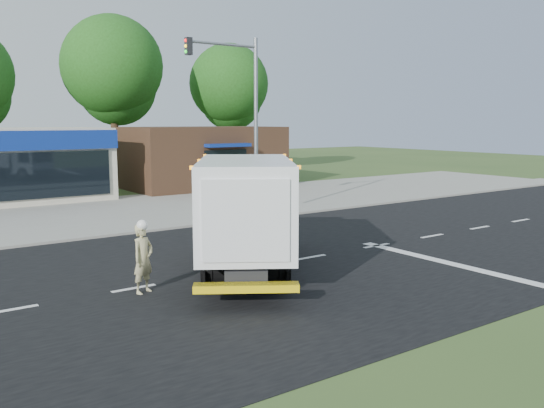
{
  "coord_description": "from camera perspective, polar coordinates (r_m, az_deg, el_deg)",
  "views": [
    {
      "loc": [
        -11.53,
        -14.03,
        4.36
      ],
      "look_at": [
        -0.8,
        1.03,
        1.7
      ],
      "focal_mm": 38.0,
      "sensor_mm": 36.0,
      "label": 1
    }
  ],
  "objects": [
    {
      "name": "ems_box_truck",
      "position": [
        16.63,
        -2.66,
        -0.22
      ],
      "size": [
        6.03,
        7.61,
        3.35
      ],
      "rotation": [
        0.0,
        0.0,
        1.0
      ],
      "color": "black",
      "rests_on": "ground"
    },
    {
      "name": "parking_apron",
      "position": [
        30.62,
        -12.98,
        -0.19
      ],
      "size": [
        60.0,
        9.0,
        0.02
      ],
      "primitive_type": "cube",
      "color": "gray",
      "rests_on": "ground"
    },
    {
      "name": "emergency_worker",
      "position": [
        15.05,
        -12.65,
        -5.18
      ],
      "size": [
        0.78,
        0.67,
        1.91
      ],
      "rotation": [
        0.0,
        0.0,
        0.45
      ],
      "color": "tan",
      "rests_on": "ground"
    },
    {
      "name": "ground",
      "position": [
        18.68,
        3.85,
        -5.33
      ],
      "size": [
        120.0,
        120.0,
        0.0
      ],
      "primitive_type": "plane",
      "color": "#385123",
      "rests_on": "ground"
    },
    {
      "name": "background_trees",
      "position": [
        43.63,
        -21.68,
        11.59
      ],
      "size": [
        36.77,
        7.39,
        12.1
      ],
      "color": "#332114",
      "rests_on": "ground"
    },
    {
      "name": "lane_markings",
      "position": [
        18.59,
        9.74,
        -5.44
      ],
      "size": [
        55.2,
        7.0,
        0.01
      ],
      "color": "silver",
      "rests_on": "road_asphalt"
    },
    {
      "name": "brown_storefront",
      "position": [
        38.8,
        -6.91,
        4.65
      ],
      "size": [
        10.0,
        6.7,
        4.0
      ],
      "color": "#382316",
      "rests_on": "ground"
    },
    {
      "name": "sidewalk",
      "position": [
        25.41,
        -7.95,
        -1.64
      ],
      "size": [
        60.0,
        2.4,
        0.12
      ],
      "primitive_type": "cube",
      "color": "gray",
      "rests_on": "ground"
    },
    {
      "name": "traffic_signal_pole",
      "position": [
        25.71,
        -2.82,
        9.43
      ],
      "size": [
        3.51,
        0.25,
        8.0
      ],
      "color": "gray",
      "rests_on": "ground"
    },
    {
      "name": "road_asphalt",
      "position": [
        18.68,
        3.85,
        -5.32
      ],
      "size": [
        60.0,
        14.0,
        0.02
      ],
      "primitive_type": "cube",
      "color": "black",
      "rests_on": "ground"
    }
  ]
}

